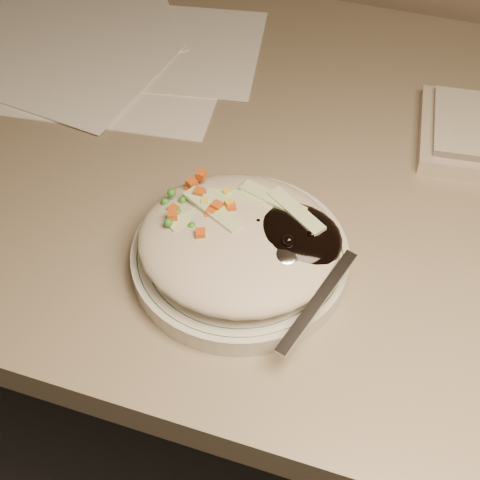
% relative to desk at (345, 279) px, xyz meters
% --- Properties ---
extents(desk, '(1.40, 0.70, 0.74)m').
position_rel_desk_xyz_m(desk, '(0.00, 0.00, 0.00)').
color(desk, '#80735D').
rests_on(desk, ground).
extents(plate, '(0.21, 0.21, 0.02)m').
position_rel_desk_xyz_m(plate, '(-0.09, -0.17, 0.21)').
color(plate, silver).
rests_on(plate, desk).
extents(plate_rim, '(0.20, 0.20, 0.00)m').
position_rel_desk_xyz_m(plate_rim, '(-0.09, -0.17, 0.22)').
color(plate_rim, '#144723').
rests_on(plate_rim, plate).
extents(meal, '(0.21, 0.19, 0.05)m').
position_rel_desk_xyz_m(meal, '(-0.09, -0.18, 0.24)').
color(meal, '#AFA48E').
rests_on(meal, plate).
extents(papers, '(0.48, 0.38, 0.00)m').
position_rel_desk_xyz_m(papers, '(-0.39, 0.11, 0.20)').
color(papers, white).
rests_on(papers, desk).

